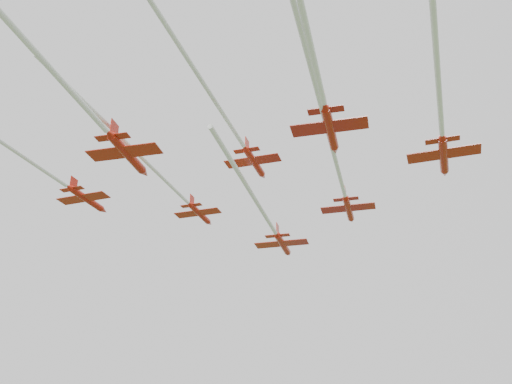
% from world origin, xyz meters
% --- Properties ---
extents(jet_lead, '(9.70, 48.39, 2.91)m').
position_xyz_m(jet_lead, '(5.15, 8.32, 56.82)').
color(jet_lead, red).
extents(jet_row2_left, '(8.10, 49.76, 2.39)m').
position_xyz_m(jet_row2_left, '(-7.81, -5.35, 59.28)').
color(jet_row2_left, red).
extents(jet_row2_right, '(8.48, 56.97, 2.54)m').
position_xyz_m(jet_row2_right, '(18.28, -9.09, 56.97)').
color(jet_row2_right, red).
extents(jet_row3_left, '(9.57, 54.54, 2.45)m').
position_xyz_m(jet_row3_left, '(-21.62, -21.47, 56.99)').
color(jet_row3_left, red).
extents(jet_row3_mid, '(8.08, 47.94, 2.39)m').
position_xyz_m(jet_row3_mid, '(5.80, -20.06, 59.47)').
color(jet_row3_mid, red).
extents(jet_row3_right, '(10.40, 69.73, 2.72)m').
position_xyz_m(jet_row3_right, '(30.37, -29.63, 56.28)').
color(jet_row3_right, red).
extents(jet_row4_left, '(9.72, 55.02, 2.92)m').
position_xyz_m(jet_row4_left, '(-8.11, -31.47, 57.09)').
color(jet_row4_left, red).
extents(jet_row4_right, '(9.16, 69.05, 2.76)m').
position_xyz_m(jet_row4_right, '(18.44, -38.09, 56.86)').
color(jet_row4_right, red).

